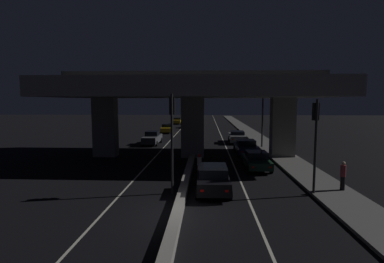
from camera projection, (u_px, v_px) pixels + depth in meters
name	position (u px, v px, depth m)	size (l,w,h in m)	color
ground_plane	(178.00, 216.00, 13.63)	(200.00, 200.00, 0.00)	black
lane_line_left_inner	(177.00, 133.00, 48.58)	(0.12, 126.00, 0.00)	beige
lane_line_right_inner	(220.00, 134.00, 48.24)	(0.12, 126.00, 0.00)	beige
median_divider	(198.00, 132.00, 48.39)	(0.47, 126.00, 0.41)	gray
sidewalk_right	(258.00, 139.00, 41.04)	(2.62, 126.00, 0.16)	#5B5956
elevated_overpass	(193.00, 92.00, 27.54)	(24.43, 13.08, 7.98)	gray
traffic_light_left_of_median	(172.00, 126.00, 16.65)	(0.30, 0.49, 5.62)	black
traffic_light_right_of_median	(315.00, 131.00, 16.30)	(0.30, 0.49, 5.32)	black
street_lamp	(260.00, 103.00, 32.89)	(2.64, 0.32, 8.49)	#2D2D30
car_black_lead	(213.00, 178.00, 17.28)	(1.99, 4.65, 1.53)	black
car_dark_green_second	(256.00, 160.00, 23.01)	(1.94, 4.34, 1.39)	black
car_dark_blue_third	(246.00, 147.00, 29.23)	(2.09, 4.72, 1.48)	#141938
car_silver_fourth	(237.00, 137.00, 37.58)	(2.13, 4.76, 1.49)	gray
car_grey_lead_oncoming	(152.00, 138.00, 36.20)	(1.89, 4.84, 1.60)	#515459
car_taxi_yellow_second_oncoming	(167.00, 128.00, 49.23)	(1.97, 4.12, 1.47)	gold
car_black_third_oncoming	(191.00, 124.00, 58.69)	(2.10, 4.08, 1.64)	black
car_taxi_yellow_fourth_oncoming	(177.00, 121.00, 68.35)	(1.96, 4.30, 1.46)	gold
motorcycle_red_filtering_near	(199.00, 166.00, 21.28)	(0.32, 1.78, 1.49)	black
motorcycle_black_filtering_mid	(202.00, 148.00, 29.16)	(0.33, 1.94, 1.46)	black
pedestrian_on_sidewalk	(343.00, 176.00, 17.00)	(0.30, 0.30, 1.65)	black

